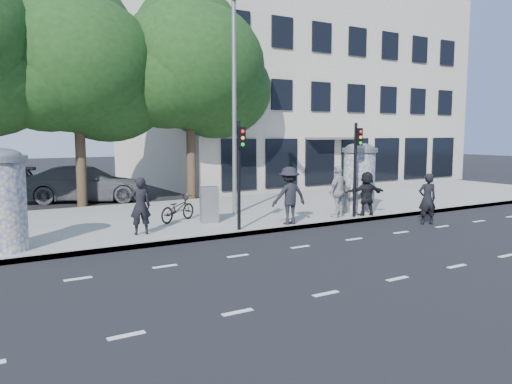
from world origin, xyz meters
TOP-DOWN VIEW (x-y plane):
  - ground at (0.00, 0.00)m, footprint 120.00×120.00m
  - sidewalk at (0.00, 7.50)m, footprint 40.00×8.00m
  - curb at (0.00, 3.55)m, footprint 40.00×0.10m
  - lane_dash_near at (0.00, -2.20)m, footprint 32.00×0.12m
  - lane_dash_far at (0.00, 1.40)m, footprint 32.00×0.12m
  - ad_column_left at (-7.20, 4.50)m, footprint 1.36×1.36m
  - ad_column_right at (5.20, 4.70)m, footprint 1.36×1.36m
  - traffic_pole_near at (-0.60, 3.79)m, footprint 0.22×0.31m
  - traffic_pole_far at (4.20, 3.79)m, footprint 0.22×0.31m
  - street_lamp at (0.80, 6.63)m, footprint 0.25×0.93m
  - tree_near_left at (-3.50, 12.70)m, footprint 6.80×6.80m
  - tree_center at (1.50, 12.30)m, footprint 7.00×7.00m
  - building at (12.00, 19.99)m, footprint 20.30×15.85m
  - ped_b at (-3.50, 4.71)m, footprint 0.68×0.49m
  - ped_d at (1.32, 3.85)m, footprint 1.28×0.79m
  - ped_e at (3.60, 4.04)m, footprint 1.24×0.94m
  - ped_f at (4.80, 3.85)m, footprint 1.61×0.94m
  - man_road at (5.89, 1.99)m, footprint 0.77×0.65m
  - bicycle at (-1.68, 6.26)m, footprint 1.32×1.77m
  - cabinet_left at (-0.83, 5.52)m, footprint 0.67×0.56m
  - cabinet_right at (4.66, 4.71)m, footprint 0.59×0.51m
  - car_right at (-2.96, 14.30)m, footprint 4.39×6.20m

SIDE VIEW (x-z plane):
  - ground at x=0.00m, z-range 0.00..0.00m
  - lane_dash_near at x=0.00m, z-range 0.00..0.01m
  - lane_dash_far at x=0.00m, z-range 0.00..0.01m
  - sidewalk at x=0.00m, z-range 0.00..0.15m
  - curb at x=0.00m, z-range -0.01..0.15m
  - bicycle at x=-1.68m, z-range 0.15..1.04m
  - cabinet_right at x=4.66m, z-range 0.15..1.18m
  - cabinet_left at x=-0.83m, z-range 0.15..1.37m
  - car_right at x=-2.96m, z-range 0.00..1.67m
  - man_road at x=5.89m, z-range 0.00..1.79m
  - ped_f at x=4.80m, z-range 0.15..1.78m
  - ped_b at x=-3.50m, z-range 0.15..1.88m
  - ped_e at x=3.60m, z-range 0.15..2.02m
  - ped_d at x=1.32m, z-range 0.15..2.07m
  - ad_column_left at x=-7.20m, z-range 0.21..2.86m
  - ad_column_right at x=5.20m, z-range 0.21..2.86m
  - traffic_pole_near at x=-0.60m, z-range 0.53..3.93m
  - traffic_pole_far at x=4.20m, z-range 0.53..3.93m
  - street_lamp at x=0.80m, z-range 0.79..8.79m
  - building at x=12.00m, z-range -0.01..11.99m
  - tree_near_left at x=-3.50m, z-range 1.58..10.55m
  - tree_center at x=1.50m, z-range 1.66..10.96m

